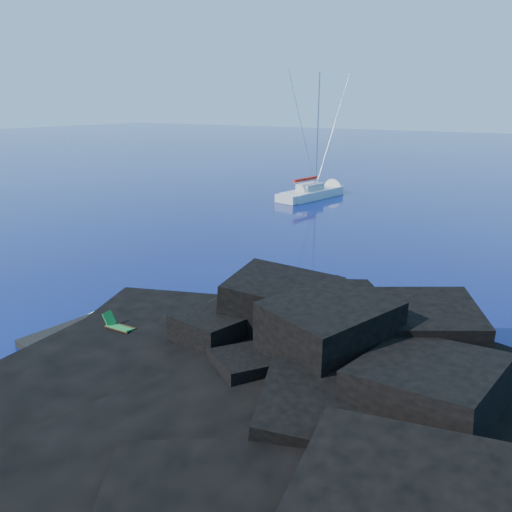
# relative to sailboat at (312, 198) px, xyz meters

# --- Properties ---
(ground) EXTENTS (400.00, 400.00, 0.00)m
(ground) POSITION_rel_sailboat_xyz_m (6.39, -40.79, 0.00)
(ground) COLOR #040440
(ground) RESTS_ON ground
(headland) EXTENTS (24.00, 24.00, 3.60)m
(headland) POSITION_rel_sailboat_xyz_m (19.39, -37.79, 0.00)
(headland) COLOR black
(headland) RESTS_ON ground
(beach) EXTENTS (9.08, 6.86, 0.70)m
(beach) POSITION_rel_sailboat_xyz_m (10.89, -40.29, 0.00)
(beach) COLOR black
(beach) RESTS_ON ground
(surf_foam) EXTENTS (10.00, 8.00, 0.06)m
(surf_foam) POSITION_rel_sailboat_xyz_m (11.39, -35.79, 0.00)
(surf_foam) COLOR white
(surf_foam) RESTS_ON ground
(sailboat) EXTENTS (5.13, 14.30, 14.69)m
(sailboat) POSITION_rel_sailboat_xyz_m (0.00, 0.00, 0.00)
(sailboat) COLOR silver
(sailboat) RESTS_ON ground
(deck_chair) EXTENTS (1.60, 0.79, 1.07)m
(deck_chair) POSITION_rel_sailboat_xyz_m (10.02, -39.52, 0.88)
(deck_chair) COLOR #1C8132
(deck_chair) RESTS_ON beach
(towel) EXTENTS (2.00, 1.67, 0.05)m
(towel) POSITION_rel_sailboat_xyz_m (9.45, -38.71, 0.37)
(towel) COLOR white
(towel) RESTS_ON beach
(sunbather) EXTENTS (1.69, 1.24, 0.23)m
(sunbather) POSITION_rel_sailboat_xyz_m (9.45, -38.71, 0.51)
(sunbather) COLOR #AF755C
(sunbather) RESTS_ON towel
(marker_cone) EXTENTS (0.40, 0.40, 0.53)m
(marker_cone) POSITION_rel_sailboat_xyz_m (13.19, -38.87, 0.61)
(marker_cone) COLOR orange
(marker_cone) RESTS_ON beach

